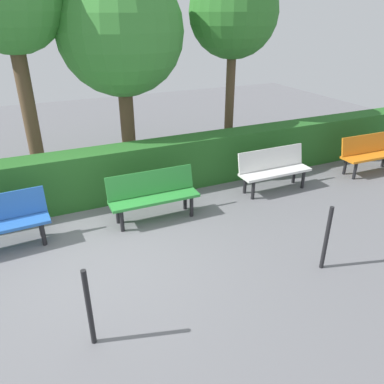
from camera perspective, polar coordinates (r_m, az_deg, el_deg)
ground_plane at (r=6.03m, az=-13.83°, el=-9.05°), size 23.27×23.27×0.00m
bench_orange at (r=9.50m, az=25.52°, el=5.54°), size 1.50×0.50×0.86m
bench_white at (r=7.86m, az=12.35°, el=3.63°), size 1.54×0.46×0.86m
bench_green at (r=6.61m, az=-5.96°, el=-0.24°), size 1.59×0.49×0.86m
bench_blue at (r=6.47m, az=-27.25°, el=-3.89°), size 1.43×0.53×0.86m
hedge_row at (r=7.55m, az=-8.21°, el=3.36°), size 19.27×0.57×1.04m
tree_near at (r=9.20m, az=6.35°, el=25.47°), size 2.00×2.00×4.37m
tree_mid at (r=8.50m, az=-10.85°, el=22.84°), size 2.64×2.64×4.34m
railing_post_mid at (r=5.61m, az=19.83°, el=-6.67°), size 0.06×0.06×1.00m
railing_post_far at (r=4.34m, az=-15.45°, el=-16.71°), size 0.06×0.06×1.00m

